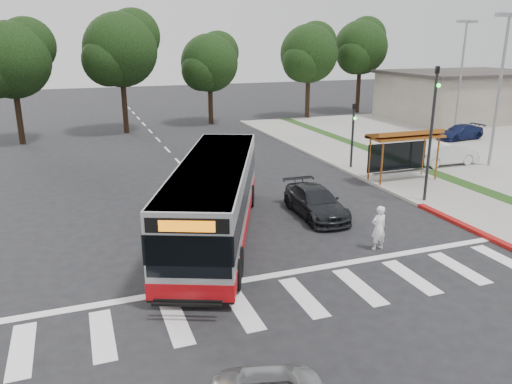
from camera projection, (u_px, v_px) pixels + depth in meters
name	position (u px, v px, depth m)	size (l,w,h in m)	color
ground	(250.00, 239.00, 19.96)	(140.00, 140.00, 0.00)	black
sidewalk_east	(375.00, 168.00, 30.74)	(4.00, 40.00, 0.12)	gray
curb_east	(346.00, 170.00, 30.07)	(0.30, 40.00, 0.15)	#9E9991
curb_east_red	(466.00, 226.00, 21.10)	(0.32, 6.00, 0.15)	maroon
parking_lot	(500.00, 148.00, 36.48)	(18.00, 36.00, 0.10)	gray
commercial_building	(463.00, 97.00, 48.92)	(14.00, 10.00, 4.40)	#A49789
building_roof_cap	(466.00, 73.00, 48.23)	(14.60, 10.60, 0.30)	#383330
crosswalk_ladder	(303.00, 297.00, 15.47)	(18.00, 2.60, 0.01)	silver
bus_shelter	(404.00, 140.00, 27.40)	(4.20, 1.60, 2.86)	#924D18
traffic_signal_ne_tall	(432.00, 124.00, 23.31)	(0.18, 0.37, 6.50)	black
traffic_signal_ne_short	(353.00, 129.00, 30.01)	(0.18, 0.37, 4.00)	black
lot_light_front	(502.00, 70.00, 29.52)	(1.90, 0.35, 9.01)	gray
lot_light_mid	(462.00, 62.00, 40.47)	(1.90, 0.35, 9.01)	gray
tree_ne_a	(309.00, 53.00, 48.55)	(6.16, 5.74, 9.30)	black
tree_ne_b	(361.00, 46.00, 52.49)	(6.16, 5.74, 10.02)	black
tree_north_a	(121.00, 49.00, 40.69)	(6.60, 6.15, 10.17)	black
tree_north_b	(210.00, 62.00, 45.47)	(5.72, 5.33, 8.43)	black
tree_north_c	(12.00, 59.00, 36.45)	(6.16, 5.74, 9.30)	black
transit_bus	(215.00, 200.00, 19.87)	(2.58, 11.92, 3.08)	#ABAEB0
pedestrian	(379.00, 228.00, 18.75)	(0.63, 0.42, 1.74)	white
dark_sedan	(316.00, 202.00, 22.43)	(1.82, 4.47, 1.30)	black
parked_car_1	(445.00, 154.00, 31.22)	(1.49, 4.27, 1.41)	silver
parked_car_3	(460.00, 132.00, 39.12)	(1.62, 3.98, 1.15)	#141D47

